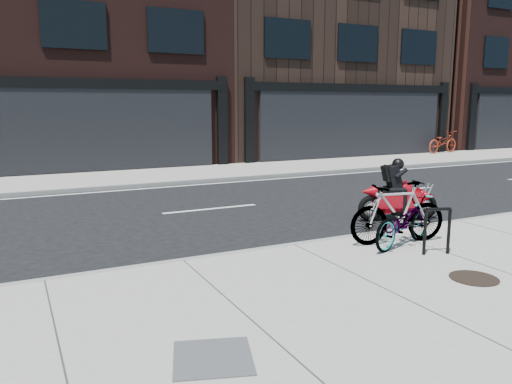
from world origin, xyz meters
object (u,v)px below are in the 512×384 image
bicycle_front (403,221)px  bicycle_far (443,142)px  manhole_cover (474,278)px  bike_rack (437,227)px  bicycle_rear (398,213)px  motorcycle (402,195)px  utility_grate (213,358)px

bicycle_front → bicycle_far: 17.95m
manhole_cover → bike_rack: bearing=69.8°
bicycle_rear → manhole_cover: (-0.30, -1.88, -0.53)m
bicycle_front → bicycle_rear: 0.21m
motorcycle → bicycle_far: size_ratio=0.87×
bicycle_far → manhole_cover: bicycle_far is taller
bicycle_far → bike_rack: bearing=126.0°
manhole_cover → utility_grate: bearing=-173.7°
motorcycle → bicycle_far: (11.72, 9.93, 0.11)m
manhole_cover → bicycle_front: bearing=81.7°
bicycle_far → utility_grate: 22.66m
bicycle_front → bicycle_rear: bearing=-32.0°
bike_rack → utility_grate: bike_rack is taller
bicycle_front → utility_grate: size_ratio=2.17×
bicycle_rear → motorcycle: size_ratio=1.00×
bicycle_front → manhole_cover: bearing=154.7°
bike_rack → manhole_cover: (-0.40, -1.09, -0.45)m
manhole_cover → utility_grate: (-4.07, -0.45, 0.00)m
bicycle_front → bicycle_rear: bicycle_rear is taller
bike_rack → bicycle_front: (-0.15, 0.62, -0.02)m
utility_grate → bike_rack: bearing=19.0°
bicycle_rear → bicycle_far: size_ratio=0.87×
bicycle_front → manhole_cover: bicycle_front is taller
bicycle_rear → motorcycle: 2.45m
bicycle_far → bicycle_front: bearing=124.3°
bicycle_front → manhole_cover: (-0.25, -1.71, -0.42)m
bike_rack → bicycle_rear: 0.80m
bicycle_rear → utility_grate: bearing=-50.8°
bike_rack → bicycle_rear: (-0.10, 0.79, 0.09)m
bike_rack → bicycle_rear: size_ratio=0.43×
bike_rack → manhole_cover: size_ratio=1.17×
bike_rack → bicycle_rear: bicycle_rear is taller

